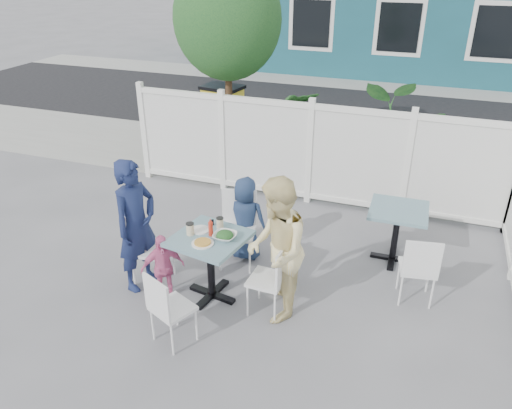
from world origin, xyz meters
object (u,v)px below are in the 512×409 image
(chair_near, at_px, (166,305))
(man, at_px, (136,225))
(toddler, at_px, (163,268))
(spare_table, at_px, (397,221))
(chair_back, at_px, (238,223))
(utility_cabinet, at_px, (223,121))
(main_table, at_px, (210,251))
(boy, at_px, (245,219))
(woman, at_px, (276,250))
(chair_left, at_px, (145,241))
(chair_right, at_px, (273,275))

(chair_near, distance_m, man, 1.18)
(chair_near, relative_size, toddler, 0.99)
(spare_table, distance_m, man, 3.19)
(chair_back, distance_m, toddler, 1.15)
(utility_cabinet, relative_size, chair_back, 1.30)
(main_table, distance_m, man, 0.91)
(boy, bearing_deg, chair_back, 69.85)
(utility_cabinet, xyz_separation_m, man, (0.82, -4.42, 0.17))
(utility_cabinet, height_order, main_table, utility_cabinet)
(utility_cabinet, xyz_separation_m, boy, (1.78, -3.43, -0.07))
(chair_near, relative_size, woman, 0.52)
(utility_cabinet, distance_m, woman, 5.05)
(chair_left, height_order, boy, boy)
(chair_left, distance_m, chair_near, 1.17)
(chair_near, bearing_deg, woman, 68.29)
(chair_back, bearing_deg, chair_right, 119.84)
(spare_table, xyz_separation_m, chair_right, (-1.13, -1.53, -0.08))
(chair_left, distance_m, boy, 1.29)
(chair_left, xyz_separation_m, woman, (1.63, -0.04, 0.25))
(main_table, relative_size, chair_left, 0.91)
(spare_table, distance_m, chair_back, 2.00)
(chair_left, relative_size, woman, 0.59)
(utility_cabinet, bearing_deg, chair_right, -51.16)
(woman, xyz_separation_m, boy, (-0.71, 0.95, -0.25))
(man, bearing_deg, chair_near, -122.21)
(woman, bearing_deg, spare_table, 125.09)
(spare_table, xyz_separation_m, toddler, (-2.38, -1.73, -0.16))
(chair_right, height_order, toddler, chair_right)
(main_table, bearing_deg, man, -176.31)
(man, xyz_separation_m, woman, (1.67, 0.03, 0.01))
(chair_left, height_order, chair_right, chair_left)
(chair_back, bearing_deg, main_table, 77.12)
(chair_back, height_order, woman, woman)
(chair_right, xyz_separation_m, chair_near, (-0.84, -0.83, -0.01))
(chair_right, distance_m, man, 1.67)
(chair_back, xyz_separation_m, toddler, (-0.50, -1.03, -0.14))
(boy, bearing_deg, man, 45.12)
(main_table, xyz_separation_m, chair_right, (0.76, -0.04, -0.12))
(chair_left, distance_m, man, 0.26)
(chair_right, height_order, man, man)
(utility_cabinet, bearing_deg, man, -69.90)
(chair_near, bearing_deg, chair_back, 110.51)
(utility_cabinet, relative_size, man, 0.78)
(chair_left, height_order, man, man)
(toddler, bearing_deg, main_table, -15.63)
(utility_cabinet, xyz_separation_m, spare_table, (3.60, -2.87, -0.05))
(chair_left, bearing_deg, chair_back, 125.07)
(chair_right, bearing_deg, chair_near, 137.14)
(spare_table, bearing_deg, boy, -162.87)
(utility_cabinet, distance_m, main_table, 4.69)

